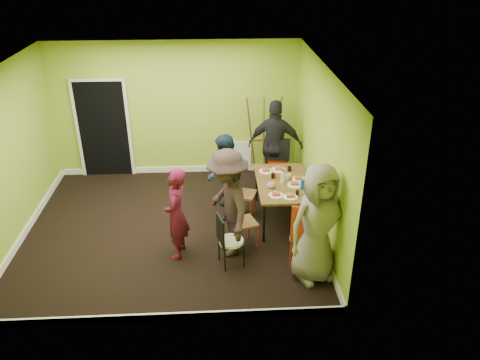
# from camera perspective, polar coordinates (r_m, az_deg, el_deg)

# --- Properties ---
(ground) EXTENTS (5.00, 5.00, 0.00)m
(ground) POSITION_cam_1_polar(r_m,az_deg,el_deg) (8.31, -8.25, -5.81)
(ground) COLOR black
(ground) RESTS_ON ground
(room_walls) EXTENTS (5.04, 4.54, 2.82)m
(room_walls) POSITION_cam_1_polar(r_m,az_deg,el_deg) (7.86, -8.87, 0.40)
(room_walls) COLOR #A3BE30
(room_walls) RESTS_ON ground
(dining_table) EXTENTS (0.90, 1.50, 0.75)m
(dining_table) POSITION_cam_1_polar(r_m,az_deg,el_deg) (8.17, 5.24, -0.58)
(dining_table) COLOR black
(dining_table) RESTS_ON ground
(chair_left_far) EXTENTS (0.49, 0.49, 0.94)m
(chair_left_far) POSITION_cam_1_polar(r_m,az_deg,el_deg) (8.35, -0.01, -1.11)
(chair_left_far) COLOR red
(chair_left_far) RESTS_ON ground
(chair_left_near) EXTENTS (0.49, 0.49, 0.92)m
(chair_left_near) POSITION_cam_1_polar(r_m,az_deg,el_deg) (7.51, -0.08, -4.75)
(chair_left_near) COLOR red
(chair_left_near) RESTS_ON ground
(chair_back_end) EXTENTS (0.52, 0.59, 1.07)m
(chair_back_end) POSITION_cam_1_polar(r_m,az_deg,el_deg) (9.15, 4.67, 3.03)
(chair_back_end) COLOR red
(chair_back_end) RESTS_ON ground
(chair_front_end) EXTENTS (0.55, 0.55, 1.09)m
(chair_front_end) POSITION_cam_1_polar(r_m,az_deg,el_deg) (7.11, 7.98, -6.17)
(chair_front_end) COLOR red
(chair_front_end) RESTS_ON ground
(chair_bentwood) EXTENTS (0.43, 0.42, 0.87)m
(chair_bentwood) POSITION_cam_1_polar(r_m,az_deg,el_deg) (7.12, -1.55, -7.10)
(chair_bentwood) COLOR black
(chair_bentwood) RESTS_ON ground
(easel) EXTENTS (0.72, 0.68, 1.80)m
(easel) POSITION_cam_1_polar(r_m,az_deg,el_deg) (9.56, 2.79, 5.09)
(easel) COLOR brown
(easel) RESTS_ON ground
(plate_near_left) EXTENTS (0.26, 0.26, 0.01)m
(plate_near_left) POSITION_cam_1_polar(r_m,az_deg,el_deg) (8.49, 3.18, 1.08)
(plate_near_left) COLOR white
(plate_near_left) RESTS_ON dining_table
(plate_near_right) EXTENTS (0.25, 0.25, 0.01)m
(plate_near_right) POSITION_cam_1_polar(r_m,az_deg,el_deg) (7.71, 4.41, -1.86)
(plate_near_right) COLOR white
(plate_near_right) RESTS_ON dining_table
(plate_far_back) EXTENTS (0.26, 0.26, 0.01)m
(plate_far_back) POSITION_cam_1_polar(r_m,az_deg,el_deg) (8.56, 4.72, 1.26)
(plate_far_back) COLOR white
(plate_far_back) RESTS_ON dining_table
(plate_far_front) EXTENTS (0.24, 0.24, 0.01)m
(plate_far_front) POSITION_cam_1_polar(r_m,az_deg,el_deg) (7.68, 6.17, -2.07)
(plate_far_front) COLOR white
(plate_far_front) RESTS_ON dining_table
(plate_wall_back) EXTENTS (0.24, 0.24, 0.01)m
(plate_wall_back) POSITION_cam_1_polar(r_m,az_deg,el_deg) (8.26, 7.18, 0.10)
(plate_wall_back) COLOR white
(plate_wall_back) RESTS_ON dining_table
(plate_wall_front) EXTENTS (0.26, 0.26, 0.01)m
(plate_wall_front) POSITION_cam_1_polar(r_m,az_deg,el_deg) (8.06, 6.68, -0.59)
(plate_wall_front) COLOR white
(plate_wall_front) RESTS_ON dining_table
(thermos) EXTENTS (0.07, 0.07, 0.23)m
(thermos) POSITION_cam_1_polar(r_m,az_deg,el_deg) (8.07, 5.22, 0.40)
(thermos) COLOR white
(thermos) RESTS_ON dining_table
(blue_bottle) EXTENTS (0.07, 0.07, 0.18)m
(blue_bottle) POSITION_cam_1_polar(r_m,az_deg,el_deg) (7.92, 7.61, -0.50)
(blue_bottle) COLOR blue
(blue_bottle) RESTS_ON dining_table
(orange_bottle) EXTENTS (0.04, 0.04, 0.08)m
(orange_bottle) POSITION_cam_1_polar(r_m,az_deg,el_deg) (8.26, 4.28, 0.51)
(orange_bottle) COLOR red
(orange_bottle) RESTS_ON dining_table
(glass_mid) EXTENTS (0.06, 0.06, 0.10)m
(glass_mid) POSITION_cam_1_polar(r_m,az_deg,el_deg) (8.24, 4.02, 0.52)
(glass_mid) COLOR black
(glass_mid) RESTS_ON dining_table
(glass_back) EXTENTS (0.07, 0.07, 0.09)m
(glass_back) POSITION_cam_1_polar(r_m,az_deg,el_deg) (8.53, 6.04, 1.37)
(glass_back) COLOR black
(glass_back) RESTS_ON dining_table
(glass_front) EXTENTS (0.06, 0.06, 0.09)m
(glass_front) POSITION_cam_1_polar(r_m,az_deg,el_deg) (7.74, 6.99, -1.57)
(glass_front) COLOR black
(glass_front) RESTS_ON dining_table
(cup_a) EXTENTS (0.12, 0.12, 0.10)m
(cup_a) POSITION_cam_1_polar(r_m,az_deg,el_deg) (7.92, 3.79, -0.64)
(cup_a) COLOR white
(cup_a) RESTS_ON dining_table
(cup_b) EXTENTS (0.10, 0.10, 0.09)m
(cup_b) POSITION_cam_1_polar(r_m,az_deg,el_deg) (8.24, 5.87, 0.41)
(cup_b) COLOR white
(cup_b) RESTS_ON dining_table
(person_standing) EXTENTS (0.42, 0.59, 1.51)m
(person_standing) POSITION_cam_1_polar(r_m,az_deg,el_deg) (7.25, -7.78, -4.10)
(person_standing) COLOR #510E24
(person_standing) RESTS_ON ground
(person_left_far) EXTENTS (0.61, 0.77, 1.55)m
(person_left_far) POSITION_cam_1_polar(r_m,az_deg,el_deg) (8.23, -1.92, 0.35)
(person_left_far) COLOR #152434
(person_left_far) RESTS_ON ground
(person_left_near) EXTENTS (0.97, 1.29, 1.78)m
(person_left_near) POSITION_cam_1_polar(r_m,az_deg,el_deg) (7.19, -1.49, -2.90)
(person_left_near) COLOR #2D1F1E
(person_left_near) RESTS_ON ground
(person_back_end) EXTENTS (1.13, 0.64, 1.81)m
(person_back_end) POSITION_cam_1_polar(r_m,az_deg,el_deg) (9.21, 4.32, 4.25)
(person_back_end) COLOR black
(person_back_end) RESTS_ON ground
(person_front_end) EXTENTS (1.04, 0.86, 1.84)m
(person_front_end) POSITION_cam_1_polar(r_m,az_deg,el_deg) (6.72, 9.45, -5.31)
(person_front_end) COLOR gray
(person_front_end) RESTS_ON ground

